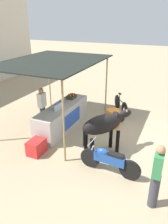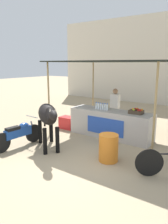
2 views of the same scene
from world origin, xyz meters
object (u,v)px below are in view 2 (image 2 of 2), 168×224
cooler_box (68,123)px  cow (48,116)px  motorcycle_parked (19,134)px  fruit_crate (136,112)px  stall_counter (110,124)px  water_barrel (108,148)px  vendor_behind_counter (115,109)px

cooler_box → cow: 2.31m
motorcycle_parked → cooler_box: bearing=91.0°
cooler_box → motorcycle_parked: bearing=-89.0°
fruit_crate → cow: bearing=-132.3°
stall_counter → cow: (-1.02, -2.08, 0.55)m
fruit_crate → cooler_box: (-2.83, -0.15, -0.79)m
stall_counter → motorcycle_parked: size_ratio=1.67×
fruit_crate → motorcycle_parked: bearing=-137.2°
cooler_box → water_barrel: size_ratio=0.81×
cooler_box → water_barrel: water_barrel is taller
cow → water_barrel: bearing=8.2°
stall_counter → water_barrel: 2.02m
fruit_crate → vendor_behind_counter: bearing=148.7°
motorcycle_parked → vendor_behind_counter: bearing=63.5°
fruit_crate → cow: 2.88m
water_barrel → cow: bearing=-171.8°
vendor_behind_counter → motorcycle_parked: 3.69m
vendor_behind_counter → water_barrel: 2.84m
vendor_behind_counter → cooler_box: size_ratio=2.75×
vendor_behind_counter → water_barrel: size_ratio=2.23×
cooler_box → cow: size_ratio=0.35×
water_barrel → cooler_box: bearing=149.1°
fruit_crate → cow: cow is taller
fruit_crate → cooler_box: fruit_crate is taller
vendor_behind_counter → water_barrel: bearing=-65.5°
vendor_behind_counter → motorcycle_parked: size_ratio=0.92×
water_barrel → motorcycle_parked: motorcycle_parked is taller
stall_counter → motorcycle_parked: bearing=-126.5°
cooler_box → water_barrel: (2.84, -1.70, 0.13)m
stall_counter → motorcycle_parked: (-1.87, -2.53, -0.05)m
stall_counter → water_barrel: stall_counter is taller
cooler_box → motorcycle_parked: size_ratio=0.33×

